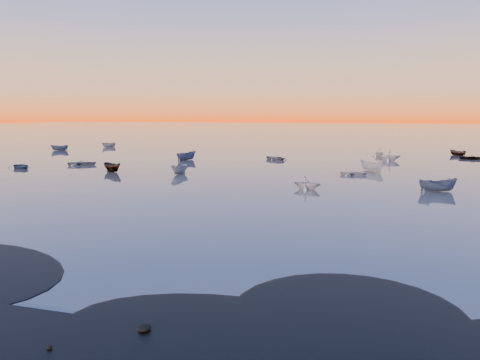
% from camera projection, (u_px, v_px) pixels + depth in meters
% --- Properties ---
extents(ground, '(600.00, 600.00, 0.00)m').
position_uv_depth(ground, '(333.00, 146.00, 116.49)').
color(ground, '#6B6159').
rests_on(ground, ground).
extents(mud_lobes, '(140.00, 6.00, 0.07)m').
position_uv_depth(mud_lobes, '(110.00, 298.00, 20.71)').
color(mud_lobes, black).
rests_on(mud_lobes, ground).
extents(moored_fleet, '(124.00, 58.00, 1.20)m').
position_uv_depth(moored_fleet, '(303.00, 167.00, 71.92)').
color(moored_fleet, white).
rests_on(moored_fleet, ground).
extents(boat_near_left, '(3.92, 4.47, 1.06)m').
position_uv_depth(boat_near_left, '(21.00, 168.00, 69.66)').
color(boat_near_left, '#394D6D').
rests_on(boat_near_left, ground).
extents(boat_near_center, '(2.77, 4.34, 1.39)m').
position_uv_depth(boat_near_center, '(437.00, 192.00, 48.88)').
color(boat_near_center, '#394D6D').
rests_on(boat_near_center, ground).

